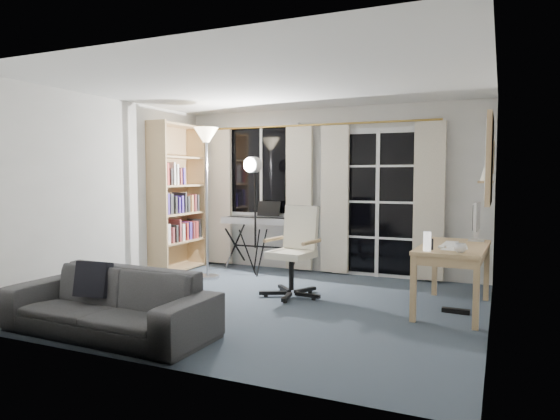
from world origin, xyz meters
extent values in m
cube|color=#394553|center=(0.00, 0.00, -0.01)|extent=(4.50, 4.00, 0.02)
cube|color=white|center=(-1.05, 1.98, 1.50)|extent=(1.20, 0.06, 1.40)
cube|color=black|center=(-1.05, 1.95, 1.50)|extent=(1.10, 0.02, 1.30)
cube|color=white|center=(-1.05, 1.94, 1.50)|extent=(0.04, 0.03, 1.30)
cube|color=white|center=(0.75, 1.98, 1.02)|extent=(1.32, 0.06, 2.11)
cube|color=black|center=(0.45, 1.95, 1.02)|extent=(0.55, 0.02, 1.95)
cube|color=black|center=(1.05, 1.95, 1.02)|extent=(0.55, 0.02, 1.95)
cube|color=white|center=(0.75, 1.94, 1.02)|extent=(0.05, 0.04, 2.05)
cube|color=white|center=(0.75, 1.94, 0.55)|extent=(1.15, 0.03, 0.03)
cube|color=white|center=(0.75, 1.94, 1.05)|extent=(1.15, 0.03, 0.03)
cube|color=white|center=(0.75, 1.94, 1.55)|extent=(1.15, 0.03, 0.03)
cylinder|color=gold|center=(-0.15, 1.90, 2.15)|extent=(3.50, 0.03, 0.03)
cube|color=beige|center=(-1.75, 1.88, 1.08)|extent=(0.40, 0.07, 2.10)
cube|color=beige|center=(-0.40, 1.88, 1.08)|extent=(0.40, 0.07, 2.10)
cube|color=beige|center=(0.15, 1.88, 1.08)|extent=(0.40, 0.07, 2.10)
cube|color=beige|center=(1.45, 1.88, 1.08)|extent=(0.40, 0.07, 2.10)
cube|color=tan|center=(-2.08, 0.72, 1.09)|extent=(0.35, 0.04, 2.19)
cube|color=tan|center=(-2.10, 1.70, 1.09)|extent=(0.35, 0.04, 2.19)
cube|color=tan|center=(-2.25, 1.21, 1.09)|extent=(0.05, 0.99, 2.19)
cube|color=tan|center=(-2.09, 1.21, 0.03)|extent=(0.36, 0.99, 0.03)
cube|color=tan|center=(-2.09, 1.21, 0.44)|extent=(0.36, 0.99, 0.03)
cube|color=tan|center=(-2.09, 1.21, 0.85)|extent=(0.36, 0.99, 0.03)
cube|color=tan|center=(-2.09, 1.21, 1.27)|extent=(0.36, 0.99, 0.03)
cube|color=tan|center=(-2.09, 1.21, 1.69)|extent=(0.36, 0.99, 0.03)
cube|color=tan|center=(-2.09, 1.21, 2.16)|extent=(0.36, 0.99, 0.03)
cube|color=white|center=(-2.06, 0.81, 0.59)|extent=(0.25, 0.07, 0.28)
cube|color=#913C40|center=(-2.06, 0.91, 0.56)|extent=(0.25, 0.05, 0.22)
cube|color=#333333|center=(-2.07, 1.00, 0.58)|extent=(0.25, 0.04, 0.25)
cube|color=#913C40|center=(-2.07, 1.09, 0.61)|extent=(0.25, 0.04, 0.33)
cube|color=white|center=(-2.07, 1.17, 0.58)|extent=(0.25, 0.06, 0.25)
cube|color=#C83F39|center=(-2.07, 1.27, 0.58)|extent=(0.25, 0.04, 0.26)
cube|color=#5339AC|center=(-2.07, 1.36, 0.59)|extent=(0.25, 0.06, 0.27)
cube|color=#913C40|center=(-2.07, 1.45, 0.58)|extent=(0.25, 0.04, 0.25)
cube|color=#C83F39|center=(-2.07, 1.53, 0.58)|extent=(0.25, 0.06, 0.26)
cube|color=#333333|center=(-2.07, 1.63, 0.60)|extent=(0.25, 0.03, 0.29)
cube|color=#5339AC|center=(-2.06, 0.81, 1.02)|extent=(0.25, 0.04, 0.30)
cube|color=#333333|center=(-2.06, 0.89, 1.01)|extent=(0.25, 0.07, 0.29)
cube|color=#333333|center=(-2.07, 0.99, 0.99)|extent=(0.25, 0.04, 0.25)
cube|color=#5339AC|center=(-2.07, 1.08, 0.99)|extent=(0.25, 0.04, 0.24)
cube|color=#5339AC|center=(-2.07, 1.16, 1.00)|extent=(0.25, 0.04, 0.26)
cube|color=#333333|center=(-2.07, 1.24, 1.02)|extent=(0.25, 0.04, 0.30)
cube|color=#333333|center=(-2.07, 1.32, 0.99)|extent=(0.25, 0.05, 0.24)
cube|color=#DE9553|center=(-2.07, 1.41, 1.00)|extent=(0.25, 0.05, 0.25)
cube|color=#913C40|center=(-2.07, 1.50, 1.00)|extent=(0.25, 0.04, 0.27)
cube|color=#333333|center=(-2.07, 1.58, 1.00)|extent=(0.25, 0.04, 0.25)
cube|color=#C83F39|center=(-2.06, 0.81, 1.44)|extent=(0.25, 0.04, 0.31)
cube|color=#333333|center=(-2.06, 0.89, 1.40)|extent=(0.25, 0.03, 0.24)
cube|color=white|center=(-2.06, 0.97, 1.45)|extent=(0.25, 0.04, 0.33)
cube|color=white|center=(-2.07, 1.04, 1.43)|extent=(0.25, 0.04, 0.30)
cube|color=#913C40|center=(-2.07, 1.13, 1.40)|extent=(0.25, 0.04, 0.24)
cube|color=#5339AC|center=(-2.07, 1.20, 1.41)|extent=(0.25, 0.05, 0.25)
cylinder|color=#B2B2B7|center=(-1.38, 0.90, 0.02)|extent=(0.33, 0.33, 0.03)
cylinder|color=#B2B2B7|center=(-1.38, 0.90, 0.99)|extent=(0.04, 0.04, 1.92)
cone|color=#FFE5B2|center=(-1.38, 0.90, 1.97)|extent=(0.35, 0.35, 0.20)
cylinder|color=black|center=(-1.37, 1.68, 0.36)|extent=(0.05, 0.64, 0.58)
cylinder|color=black|center=(-1.37, 1.68, 0.36)|extent=(0.05, 0.64, 0.58)
cylinder|color=black|center=(-0.34, 1.72, 0.36)|extent=(0.05, 0.64, 0.58)
cylinder|color=black|center=(-0.34, 1.72, 0.36)|extent=(0.05, 0.64, 0.58)
cylinder|color=black|center=(-0.86, 1.70, 0.36)|extent=(1.03, 0.06, 0.02)
cube|color=silver|center=(-0.86, 1.70, 0.75)|extent=(1.35, 0.39, 0.09)
cube|color=white|center=(-0.85, 1.62, 0.79)|extent=(1.24, 0.19, 0.02)
cube|color=black|center=(-0.85, 1.66, 0.80)|extent=(1.19, 0.13, 0.01)
cube|color=black|center=(-0.86, 1.80, 0.92)|extent=(0.36, 0.09, 0.22)
cylinder|color=black|center=(-0.77, 1.37, 0.31)|extent=(0.07, 0.27, 0.69)
cylinder|color=black|center=(-0.92, 1.50, 0.31)|extent=(0.21, 0.19, 0.69)
cylinder|color=black|center=(-0.96, 1.31, 0.31)|extent=(0.26, 0.10, 0.69)
cylinder|color=black|center=(-0.88, 1.39, 0.98)|extent=(0.03, 0.03, 1.19)
cylinder|color=silver|center=(-0.89, 1.34, 1.57)|extent=(0.25, 0.17, 0.23)
cylinder|color=white|center=(-0.91, 1.27, 1.57)|extent=(0.20, 0.06, 0.20)
cube|color=black|center=(0.31, 0.36, 0.04)|extent=(0.32, 0.10, 0.04)
cylinder|color=black|center=(0.39, 0.35, 0.02)|extent=(0.06, 0.06, 0.05)
cube|color=black|center=(0.19, 0.59, 0.04)|extent=(0.19, 0.31, 0.04)
cylinder|color=black|center=(0.23, 0.66, 0.02)|extent=(0.06, 0.06, 0.05)
cube|color=black|center=(-0.06, 0.55, 0.04)|extent=(0.26, 0.26, 0.04)
cylinder|color=black|center=(-0.12, 0.61, 0.02)|extent=(0.06, 0.06, 0.05)
cube|color=black|center=(-0.10, 0.30, 0.04)|extent=(0.31, 0.19, 0.04)
cylinder|color=black|center=(-0.17, 0.26, 0.02)|extent=(0.06, 0.06, 0.05)
cube|color=black|center=(0.13, 0.18, 0.04)|extent=(0.10, 0.32, 0.04)
cylinder|color=black|center=(0.14, 0.10, 0.02)|extent=(0.06, 0.06, 0.05)
cylinder|color=black|center=(0.10, 0.40, 0.28)|extent=(0.07, 0.07, 0.40)
cube|color=white|center=(0.10, 0.40, 0.50)|extent=(0.52, 0.52, 0.08)
cube|color=white|center=(0.13, 0.61, 0.80)|extent=(0.45, 0.19, 0.52)
cube|color=black|center=(0.14, 0.65, 0.82)|extent=(0.43, 0.16, 0.48)
cylinder|color=tan|center=(-0.16, 0.46, 0.66)|extent=(0.11, 0.40, 0.04)
cylinder|color=tan|center=(0.35, 0.38, 0.66)|extent=(0.11, 0.40, 0.04)
cube|color=#A48754|center=(1.88, 0.54, 0.67)|extent=(0.70, 1.32, 0.04)
cube|color=#A48754|center=(1.88, 0.54, 0.61)|extent=(0.66, 1.28, 0.09)
cube|color=#A48754|center=(1.57, -0.06, 0.33)|extent=(0.06, 0.06, 0.65)
cube|color=#A48754|center=(2.14, -0.08, 0.33)|extent=(0.06, 0.06, 0.65)
cube|color=#A48754|center=(1.62, 1.16, 0.33)|extent=(0.06, 0.06, 0.65)
cube|color=#A48754|center=(2.19, 1.13, 0.33)|extent=(0.06, 0.06, 0.65)
cube|color=silver|center=(2.08, 0.99, 0.70)|extent=(0.17, 0.12, 0.01)
cube|color=silver|center=(2.08, 0.99, 0.82)|extent=(0.04, 0.03, 0.20)
cube|color=silver|center=(2.08, 0.99, 0.97)|extent=(0.06, 0.50, 0.31)
cube|color=black|center=(2.06, 0.99, 0.97)|extent=(0.03, 0.46, 0.28)
cube|color=white|center=(1.84, 0.58, 0.70)|extent=(0.15, 0.39, 0.02)
cube|color=white|center=(1.78, 0.30, 0.70)|extent=(0.06, 0.09, 0.02)
cube|color=white|center=(1.92, 0.39, 0.69)|extent=(0.23, 0.29, 0.01)
cube|color=white|center=(1.89, 0.21, 0.69)|extent=(0.21, 0.16, 0.00)
cube|color=black|center=(1.70, 0.12, 0.75)|extent=(0.05, 0.04, 0.11)
cylinder|color=white|center=(1.68, 0.03, 0.78)|extent=(0.08, 0.08, 0.18)
cube|color=black|center=(1.93, 0.43, 0.02)|extent=(0.28, 0.09, 0.05)
imported|color=silver|center=(1.98, 0.04, 0.75)|extent=(0.12, 0.09, 0.11)
cube|color=tan|center=(2.23, -0.35, 1.55)|extent=(0.04, 0.94, 0.74)
cube|color=white|center=(2.21, -0.35, 1.55)|extent=(0.01, 0.84, 0.64)
cube|color=tan|center=(2.23, 0.55, 1.60)|extent=(0.03, 0.42, 0.32)
cube|color=teal|center=(2.21, 0.55, 1.60)|extent=(0.00, 0.36, 0.26)
cube|color=tan|center=(2.16, 1.05, 1.35)|extent=(0.16, 0.30, 0.02)
cone|color=white|center=(2.16, 1.05, 1.44)|extent=(0.12, 0.12, 0.15)
imported|color=#2B2B2D|center=(-0.86, -1.55, 0.38)|extent=(1.98, 0.63, 0.77)
cube|color=black|center=(-1.14, -1.45, 0.45)|extent=(0.35, 0.23, 0.35)
camera|label=1|loc=(2.32, -4.94, 1.42)|focal=32.00mm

